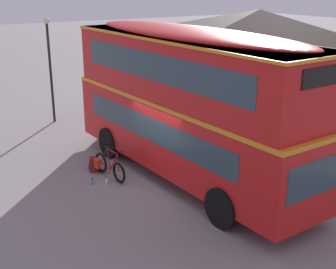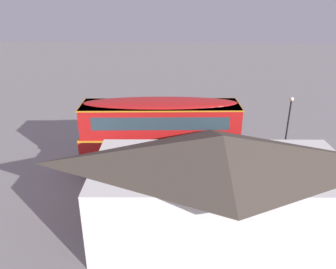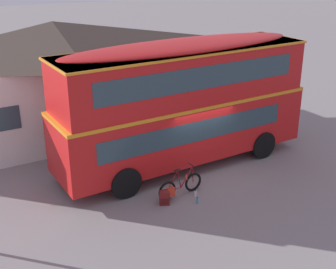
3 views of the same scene
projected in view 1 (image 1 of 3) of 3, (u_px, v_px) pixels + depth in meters
ground_plane at (171, 184)px, 14.37m from camera, size 120.00×120.00×0.00m
double_decker_bus at (188, 98)px, 14.02m from camera, size 10.01×3.21×4.79m
touring_bicycle at (108, 166)px, 14.77m from camera, size 1.77×0.61×1.03m
backpack_on_ground at (93, 164)px, 15.24m from camera, size 0.40×0.37×0.52m
water_bottle_clear_plastic at (107, 181)px, 14.33m from camera, size 0.08×0.08×0.24m
water_bottle_blue_sports at (92, 182)px, 14.27m from camera, size 0.07×0.07×0.22m
pub_building at (256, 68)px, 19.44m from camera, size 12.37×6.51×4.96m
street_lamp at (50, 59)px, 19.84m from camera, size 0.28×0.28×4.61m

